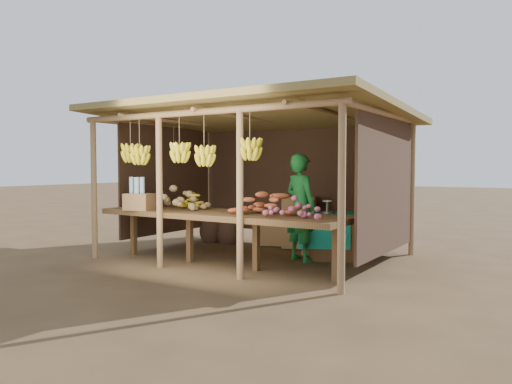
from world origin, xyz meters
The scene contains 13 objects.
ground centered at (0.00, 0.00, 0.00)m, with size 60.00×60.00×0.00m, color brown.
stall_structure centered at (-0.04, -0.09, 1.91)m, with size 4.70×3.50×2.43m.
counter centered at (0.00, -0.95, 0.74)m, with size 3.90×1.05×0.80m.
potato_heap centered at (-0.95, -0.92, 0.98)m, with size 1.05×0.63×0.37m, color olive, non-canonical shape.
sweet_potato_heap centered at (0.80, -0.93, 0.98)m, with size 0.94×0.56×0.36m, color #B7572F, non-canonical shape.
onion_heap centered at (1.36, -1.18, 0.98)m, with size 0.89×0.53×0.36m, color #A24E62, non-canonical shape.
banana_pile centered at (-0.72, -0.79, 0.97)m, with size 0.51×0.31×0.34m, color yellow, non-canonical shape.
tomato_basin centered at (-1.85, -0.49, 0.88)m, with size 0.37×0.37×0.20m.
bottle_box centered at (-1.26, -1.35, 0.99)m, with size 0.47×0.41×0.50m.
vendor centered at (0.78, 0.06, 0.83)m, with size 0.61×0.40×1.66m, color #176929.
tarp_crate centered at (1.14, 0.46, 0.39)m, with size 1.00×0.94×0.95m.
carton_stack centered at (0.04, 1.05, 0.40)m, with size 1.33×0.65×0.91m.
burlap_sacks centered at (-1.34, 0.84, 0.27)m, with size 0.87×0.46×0.62m.
Camera 1 is at (4.29, -6.82, 1.47)m, focal length 35.00 mm.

